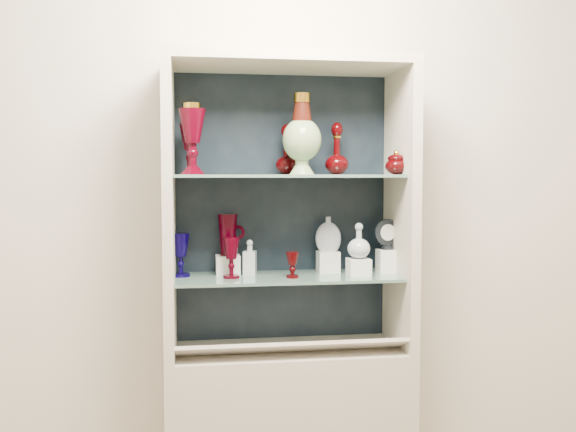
{
  "coord_description": "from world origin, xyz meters",
  "views": [
    {
      "loc": [
        -0.39,
        -1.06,
        1.47
      ],
      "look_at": [
        0.0,
        1.53,
        1.3
      ],
      "focal_mm": 40.0,
      "sensor_mm": 36.0,
      "label": 1
    }
  ],
  "objects": [
    {
      "name": "lidded_bowl",
      "position": [
        0.44,
        1.47,
        1.52
      ],
      "size": [
        0.09,
        0.09,
        0.1
      ],
      "primitive_type": null,
      "rotation": [
        0.0,
        0.0,
        -0.02
      ],
      "color": "#380103",
      "rests_on": "shelf_upper"
    },
    {
      "name": "ruby_decanter_b",
      "position": [
        0.22,
        1.58,
        1.59
      ],
      "size": [
        0.1,
        0.1,
        0.23
      ],
      "primitive_type": null,
      "rotation": [
        0.0,
        0.0,
        -0.05
      ],
      "color": "#380103",
      "rests_on": "shelf_upper"
    },
    {
      "name": "flat_flask",
      "position": [
        0.19,
        1.62,
        1.22
      ],
      "size": [
        0.12,
        0.08,
        0.15
      ],
      "primitive_type": null,
      "rotation": [
        0.0,
        0.0,
        -0.32
      ],
      "color": "#ABB1BE",
      "rests_on": "riser_flat_flask"
    },
    {
      "name": "ruby_goblet_tall",
      "position": [
        -0.23,
        1.52,
        1.13
      ],
      "size": [
        0.09,
        0.09,
        0.17
      ],
      "primitive_type": null,
      "rotation": [
        0.0,
        0.0,
        0.4
      ],
      "color": "#3F000D",
      "rests_on": "shelf_lower"
    },
    {
      "name": "ruby_pitcher",
      "position": [
        -0.24,
        1.63,
        1.22
      ],
      "size": [
        0.14,
        0.09,
        0.17
      ],
      "primitive_type": null,
      "rotation": [
        0.0,
        0.0,
        -0.06
      ],
      "color": "#3F000D",
      "rests_on": "riser_ruby_pitcher"
    },
    {
      "name": "cabinet_back_panel",
      "position": [
        0.0,
        1.72,
        1.32
      ],
      "size": [
        0.98,
        0.02,
        1.15
      ],
      "primitive_type": "cube",
      "color": "black",
      "rests_on": "cabinet_base"
    },
    {
      "name": "cabinet_top_cap",
      "position": [
        0.0,
        1.53,
        1.92
      ],
      "size": [
        1.0,
        0.4,
        0.04
      ],
      "primitive_type": "cube",
      "color": "beige",
      "rests_on": "cabinet_side_left"
    },
    {
      "name": "enamel_urn",
      "position": [
        0.05,
        1.49,
        1.63
      ],
      "size": [
        0.19,
        0.19,
        0.33
      ],
      "primitive_type": null,
      "rotation": [
        0.0,
        0.0,
        -0.21
      ],
      "color": "#0A4625",
      "rests_on": "shelf_upper"
    },
    {
      "name": "pedestal_lamp_right",
      "position": [
        -0.4,
        1.58,
        1.58
      ],
      "size": [
        0.11,
        0.11,
        0.22
      ],
      "primitive_type": null,
      "rotation": [
        0.0,
        0.0,
        -0.36
      ],
      "color": "#3F000D",
      "rests_on": "shelf_upper"
    },
    {
      "name": "ruby_decanter_a",
      "position": [
        0.01,
        1.61,
        1.59
      ],
      "size": [
        0.1,
        0.1,
        0.24
      ],
      "primitive_type": null,
      "rotation": [
        0.0,
        0.0,
        -0.11
      ],
      "color": "#380103",
      "rests_on": "shelf_upper"
    },
    {
      "name": "label_card_1",
      "position": [
        0.03,
        1.42,
        0.8
      ],
      "size": [
        0.1,
        0.06,
        0.03
      ],
      "primitive_type": "cube",
      "rotation": [
        -0.44,
        0.0,
        0.0
      ],
      "color": "white",
      "rests_on": "label_ledge"
    },
    {
      "name": "label_card_0",
      "position": [
        0.34,
        1.42,
        0.8
      ],
      "size": [
        0.1,
        0.06,
        0.03
      ],
      "primitive_type": "cube",
      "rotation": [
        -0.44,
        0.0,
        0.0
      ],
      "color": "white",
      "rests_on": "label_ledge"
    },
    {
      "name": "riser_clear_round_decanter",
      "position": [
        0.3,
        1.52,
        1.08
      ],
      "size": [
        0.09,
        0.09,
        0.07
      ],
      "primitive_type": "cube",
      "color": "silver",
      "rests_on": "shelf_lower"
    },
    {
      "name": "cabinet_side_left",
      "position": [
        -0.48,
        1.53,
        1.32
      ],
      "size": [
        0.04,
        0.4,
        1.15
      ],
      "primitive_type": "cube",
      "color": "beige",
      "rests_on": "cabinet_base"
    },
    {
      "name": "pedestal_lamp_left",
      "position": [
        -0.39,
        1.48,
        1.61
      ],
      "size": [
        0.12,
        0.12,
        0.28
      ],
      "primitive_type": null,
      "rotation": [
        0.0,
        0.0,
        -0.15
      ],
      "color": "#3F000D",
      "rests_on": "shelf_upper"
    },
    {
      "name": "riser_cameo_medallion",
      "position": [
        0.43,
        1.56,
        1.1
      ],
      "size": [
        0.08,
        0.08,
        0.1
      ],
      "primitive_type": "cube",
      "color": "silver",
      "rests_on": "shelf_lower"
    },
    {
      "name": "label_ledge",
      "position": [
        0.0,
        1.42,
        0.78
      ],
      "size": [
        0.92,
        0.17,
        0.09
      ],
      "primitive_type": "cube",
      "rotation": [
        -0.44,
        0.0,
        0.0
      ],
      "color": "beige",
      "rests_on": "cabinet_base"
    },
    {
      "name": "clear_square_bottle",
      "position": [
        -0.15,
        1.59,
        1.12
      ],
      "size": [
        0.06,
        0.06,
        0.15
      ],
      "primitive_type": null,
      "rotation": [
        0.0,
        0.0,
        -0.25
      ],
      "color": "#AAB5C3",
      "rests_on": "shelf_lower"
    },
    {
      "name": "riser_ruby_pitcher",
      "position": [
        -0.24,
        1.63,
        1.09
      ],
      "size": [
        0.1,
        0.1,
        0.08
      ],
      "primitive_type": "cube",
      "color": "silver",
      "rests_on": "shelf_lower"
    },
    {
      "name": "ruby_goblet_small",
      "position": [
        0.01,
        1.49,
        1.1
      ],
      "size": [
        0.06,
        0.06,
        0.11
      ],
      "primitive_type": null,
      "rotation": [
        0.0,
        0.0,
        -0.03
      ],
      "color": "#380103",
      "rests_on": "shelf_lower"
    },
    {
      "name": "riser_flat_flask",
      "position": [
        0.19,
        1.62,
        1.09
      ],
      "size": [
        0.09,
        0.09,
        0.09
      ],
      "primitive_type": "cube",
      "color": "silver",
      "rests_on": "shelf_lower"
    },
    {
      "name": "label_card_2",
      "position": [
        -0.27,
        1.42,
        0.8
      ],
      "size": [
        0.1,
        0.06,
        0.03
      ],
      "primitive_type": "cube",
      "rotation": [
        -0.44,
        0.0,
        0.0
      ],
      "color": "white",
      "rests_on": "label_ledge"
    },
    {
      "name": "clear_round_decanter",
      "position": [
        0.3,
        1.52,
        1.19
      ],
      "size": [
        0.12,
        0.12,
        0.14
      ],
      "primitive_type": null,
      "rotation": [
        0.0,
        0.0,
        0.36
      ],
      "color": "#AAB5C3",
      "rests_on": "riser_clear_round_decanter"
    },
    {
      "name": "wall_back",
      "position": [
        0.0,
        1.75,
        1.4
      ],
      "size": [
        3.5,
        0.02,
        2.8
      ],
      "primitive_type": "cube",
      "color": "silver",
      "rests_on": "ground"
    },
    {
      "name": "shelf_upper",
      "position": [
        0.0,
        1.55,
        1.46
      ],
      "size": [
        0.92,
        0.34,
        0.01
      ],
      "primitive_type": "cube",
      "color": "slate",
      "rests_on": "cabinet_side_left"
    },
    {
      "name": "shelf_lower",
      "position": [
        0.0,
        1.55,
        1.04
      ],
      "size": [
        0.92,
        0.34,
        0.01
      ],
      "primitive_type": "cube",
      "color": "slate",
      "rests_on": "cabinet_side_left"
    },
    {
      "name": "cameo_medallion",
      "position": [
        0.43,
        1.56,
        1.22
      ],
      "size": [
        0.12,
        0.06,
        0.14
      ],
      "primitive_type": null,
      "rotation": [
        0.0,
        0.0,
        0.17
      ],
      "color": "black",
      "rests_on": "riser_cameo_medallion"
    },
    {
      "name": "cobalt_goblet",
      "position": [
        -0.44,
        1.59,
        1.14
      ],
      "size": [
        0.08,
        0.08,
        0.18
      ],
      "primitive_type": null,
      "rotation": [
        0.0,
        0.0,
        -0.05
      ],
      "color": "#070039",
      "rests_on": "shelf_lower"
    },
    {
      "name": "cabinet_side_right",
      "position": [
        0.48,
        1.53,
        1.32
      ],
      "size": [
        0.04,
        0.4,
        1.15
      ],
      "primitive_type": "cube",
      "color": "beige",
      "rests_on": "cabinet_base"
    }
  ]
}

